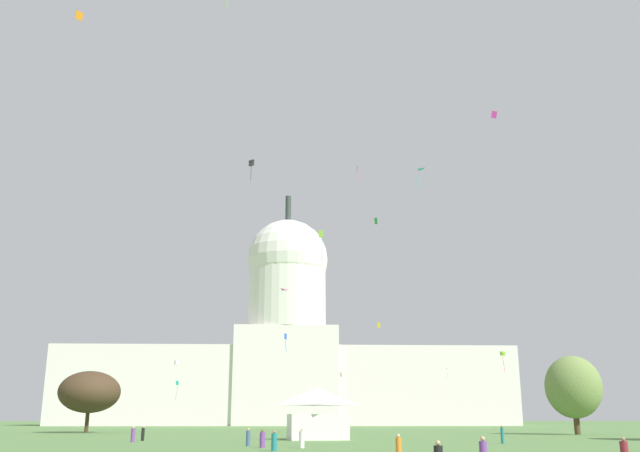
{
  "coord_description": "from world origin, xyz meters",
  "views": [
    {
      "loc": [
        -4.91,
        -24.41,
        2.6
      ],
      "look_at": [
        0.49,
        97.69,
        36.34
      ],
      "focal_mm": 38.8,
      "sensor_mm": 36.0,
      "label": 1
    }
  ],
  "objects_px": {
    "person_white_front_left": "(302,439)",
    "kite_yellow_mid": "(379,325)",
    "kite_lime_low": "(503,354)",
    "kite_pink_low": "(282,293)",
    "kite_orange_high": "(79,16)",
    "tree_east_near": "(573,387)",
    "person_purple_front_center": "(262,440)",
    "kite_magenta_high": "(494,115)",
    "kite_violet_high": "(357,170)",
    "person_teal_back_right": "(274,442)",
    "capitol_building": "(286,356)",
    "kite_turquoise_low": "(177,386)",
    "kite_black_high": "(251,163)",
    "person_teal_aisle_center": "(502,435)",
    "person_black_near_tent": "(143,434)",
    "person_maroon_near_tree_west": "(624,452)",
    "kite_green_high": "(376,221)",
    "person_purple_back_left": "(133,435)",
    "kite_lime_mid": "(321,239)",
    "kite_blue_low": "(286,338)",
    "kite_cyan_mid": "(418,173)",
    "tree_west_near": "(90,392)",
    "person_denim_front_right": "(248,438)",
    "kite_white_low": "(177,363)",
    "event_tent": "(318,413)",
    "kite_red_low": "(448,371)",
    "person_orange_lawn_far_right": "(399,447)"
  },
  "relations": [
    {
      "from": "person_purple_front_center",
      "to": "kite_magenta_high",
      "type": "relative_size",
      "value": 1.24
    },
    {
      "from": "person_orange_lawn_far_right",
      "to": "kite_magenta_high",
      "type": "xyz_separation_m",
      "value": [
        26.9,
        58.54,
        51.22
      ]
    },
    {
      "from": "kite_yellow_mid",
      "to": "kite_cyan_mid",
      "type": "bearing_deg",
      "value": 144.37
    },
    {
      "from": "person_black_near_tent",
      "to": "kite_turquoise_low",
      "type": "distance_m",
      "value": 78.8
    },
    {
      "from": "kite_yellow_mid",
      "to": "kite_magenta_high",
      "type": "distance_m",
      "value": 90.25
    },
    {
      "from": "person_denim_front_right",
      "to": "kite_black_high",
      "type": "relative_size",
      "value": 0.36
    },
    {
      "from": "kite_violet_high",
      "to": "kite_magenta_high",
      "type": "height_order",
      "value": "kite_magenta_high"
    },
    {
      "from": "kite_lime_low",
      "to": "person_teal_back_right",
      "type": "bearing_deg",
      "value": 47.71
    },
    {
      "from": "tree_west_near",
      "to": "kite_lime_mid",
      "type": "relative_size",
      "value": 3.35
    },
    {
      "from": "person_denim_front_right",
      "to": "kite_violet_high",
      "type": "relative_size",
      "value": 0.65
    },
    {
      "from": "person_purple_front_center",
      "to": "kite_pink_low",
      "type": "xyz_separation_m",
      "value": [
        1.24,
        18.95,
        16.11
      ]
    },
    {
      "from": "person_purple_back_left",
      "to": "kite_lime_mid",
      "type": "relative_size",
      "value": 0.42
    },
    {
      "from": "tree_east_near",
      "to": "kite_red_low",
      "type": "distance_m",
      "value": 73.84
    },
    {
      "from": "kite_lime_low",
      "to": "kite_magenta_high",
      "type": "distance_m",
      "value": 42.25
    },
    {
      "from": "kite_yellow_mid",
      "to": "tree_east_near",
      "type": "bearing_deg",
      "value": 160.44
    },
    {
      "from": "person_teal_back_right",
      "to": "kite_blue_low",
      "type": "relative_size",
      "value": 0.42
    },
    {
      "from": "capitol_building",
      "to": "person_black_near_tent",
      "type": "distance_m",
      "value": 135.19
    },
    {
      "from": "person_white_front_left",
      "to": "kite_yellow_mid",
      "type": "relative_size",
      "value": 1.05
    },
    {
      "from": "person_purple_front_center",
      "to": "kite_magenta_high",
      "type": "distance_m",
      "value": 76.59
    },
    {
      "from": "kite_blue_low",
      "to": "kite_lime_mid",
      "type": "xyz_separation_m",
      "value": [
        4.42,
        -52.04,
        6.31
      ]
    },
    {
      "from": "kite_green_high",
      "to": "kite_pink_low",
      "type": "relative_size",
      "value": 0.86
    },
    {
      "from": "tree_west_near",
      "to": "kite_black_high",
      "type": "xyz_separation_m",
      "value": [
        25.3,
        9.72,
        44.82
      ]
    },
    {
      "from": "tree_east_near",
      "to": "kite_pink_low",
      "type": "height_order",
      "value": "kite_pink_low"
    },
    {
      "from": "kite_yellow_mid",
      "to": "capitol_building",
      "type": "bearing_deg",
      "value": 19.91
    },
    {
      "from": "person_teal_aisle_center",
      "to": "person_maroon_near_tree_west",
      "type": "xyz_separation_m",
      "value": [
        -2.16,
        -30.4,
        -0.16
      ]
    },
    {
      "from": "person_black_near_tent",
      "to": "kite_orange_high",
      "type": "xyz_separation_m",
      "value": [
        -11.54,
        -0.71,
        51.79
      ]
    },
    {
      "from": "kite_orange_high",
      "to": "person_white_front_left",
      "type": "bearing_deg",
      "value": -43.55
    },
    {
      "from": "person_maroon_near_tree_west",
      "to": "kite_pink_low",
      "type": "xyz_separation_m",
      "value": [
        -20.15,
        40.88,
        16.14
      ]
    },
    {
      "from": "person_white_front_left",
      "to": "person_maroon_near_tree_west",
      "type": "height_order",
      "value": "person_white_front_left"
    },
    {
      "from": "person_denim_front_right",
      "to": "kite_orange_high",
      "type": "distance_m",
      "value": 58.88
    },
    {
      "from": "person_teal_aisle_center",
      "to": "kite_turquoise_low",
      "type": "xyz_separation_m",
      "value": [
        -46.14,
        87.66,
        8.33
      ]
    },
    {
      "from": "event_tent",
      "to": "kite_cyan_mid",
      "type": "xyz_separation_m",
      "value": [
        12.44,
        -2.04,
        29.14
      ]
    },
    {
      "from": "person_denim_front_right",
      "to": "kite_lime_low",
      "type": "distance_m",
      "value": 72.03
    },
    {
      "from": "capitol_building",
      "to": "person_black_near_tent",
      "type": "relative_size",
      "value": 85.12
    },
    {
      "from": "person_teal_back_right",
      "to": "kite_white_low",
      "type": "relative_size",
      "value": 0.37
    },
    {
      "from": "kite_blue_low",
      "to": "kite_orange_high",
      "type": "xyz_separation_m",
      "value": [
        -26.94,
        -53.27,
        35.41
      ]
    },
    {
      "from": "kite_magenta_high",
      "to": "kite_lime_mid",
      "type": "distance_m",
      "value": 48.63
    },
    {
      "from": "person_teal_back_right",
      "to": "person_maroon_near_tree_west",
      "type": "bearing_deg",
      "value": 130.68
    },
    {
      "from": "kite_turquoise_low",
      "to": "kite_black_high",
      "type": "bearing_deg",
      "value": 160.72
    },
    {
      "from": "kite_pink_low",
      "to": "kite_lime_mid",
      "type": "relative_size",
      "value": 0.36
    },
    {
      "from": "person_teal_back_right",
      "to": "tree_east_near",
      "type": "bearing_deg",
      "value": -143.52
    },
    {
      "from": "person_purple_front_center",
      "to": "person_maroon_near_tree_west",
      "type": "relative_size",
      "value": 1.04
    },
    {
      "from": "kite_lime_low",
      "to": "kite_pink_low",
      "type": "height_order",
      "value": "kite_pink_low"
    },
    {
      "from": "kite_turquoise_low",
      "to": "kite_violet_high",
      "type": "bearing_deg",
      "value": 167.79
    },
    {
      "from": "event_tent",
      "to": "kite_lime_mid",
      "type": "distance_m",
      "value": 20.57
    },
    {
      "from": "person_purple_back_left",
      "to": "person_purple_front_center",
      "type": "height_order",
      "value": "person_purple_back_left"
    },
    {
      "from": "tree_west_near",
      "to": "kite_red_low",
      "type": "distance_m",
      "value": 94.08
    },
    {
      "from": "kite_white_low",
      "to": "kite_orange_high",
      "type": "xyz_separation_m",
      "value": [
        -4.24,
        -67.43,
        39.17
      ]
    },
    {
      "from": "kite_violet_high",
      "to": "kite_magenta_high",
      "type": "bearing_deg",
      "value": -46.52
    },
    {
      "from": "person_purple_front_center",
      "to": "kite_green_high",
      "type": "bearing_deg",
      "value": 40.01
    }
  ]
}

